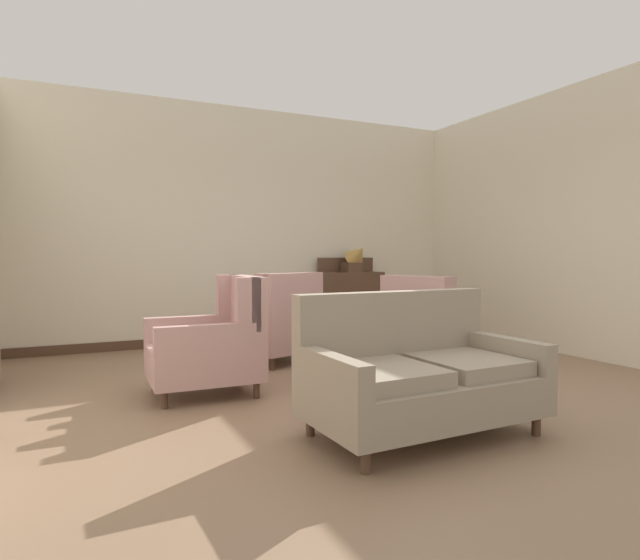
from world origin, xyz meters
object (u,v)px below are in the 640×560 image
(coffee_table, at_px, (363,340))
(armchair_foreground_right, at_px, (426,323))
(gramophone, at_px, (357,257))
(armchair_beside_settee, at_px, (279,324))
(armchair_near_sideboard, at_px, (214,345))
(sideboard, at_px, (351,300))
(side_table, at_px, (427,334))
(porcelain_vase, at_px, (358,315))
(settee, at_px, (418,376))

(coffee_table, distance_m, armchair_foreground_right, 1.40)
(armchair_foreground_right, height_order, gramophone, gramophone)
(armchair_beside_settee, bearing_deg, armchair_near_sideboard, 23.05)
(armchair_near_sideboard, height_order, sideboard, sideboard)
(sideboard, bearing_deg, armchair_foreground_right, -90.84)
(armchair_near_sideboard, xyz_separation_m, gramophone, (2.67, 2.23, 0.75))
(armchair_foreground_right, height_order, side_table, armchair_foreground_right)
(sideboard, distance_m, gramophone, 0.65)
(porcelain_vase, distance_m, sideboard, 2.83)
(settee, distance_m, armchair_near_sideboard, 1.89)
(armchair_near_sideboard, distance_m, armchair_beside_settee, 1.40)
(side_table, bearing_deg, settee, -128.84)
(coffee_table, relative_size, gramophone, 1.95)
(coffee_table, bearing_deg, armchair_near_sideboard, 171.00)
(armchair_beside_settee, bearing_deg, settee, 67.78)
(porcelain_vase, height_order, armchair_foreground_right, armchair_foreground_right)
(armchair_beside_settee, relative_size, side_table, 1.50)
(coffee_table, relative_size, armchair_near_sideboard, 0.90)
(coffee_table, bearing_deg, armchair_beside_settee, 107.62)
(coffee_table, distance_m, armchair_beside_settee, 1.27)
(porcelain_vase, xyz_separation_m, settee, (-0.33, -1.40, -0.25))
(settee, bearing_deg, gramophone, 64.46)
(armchair_near_sideboard, height_order, gramophone, gramophone)
(settee, distance_m, armchair_foreground_right, 2.61)
(armchair_near_sideboard, distance_m, gramophone, 3.55)
(armchair_near_sideboard, distance_m, armchair_foreground_right, 2.63)
(settee, xyz_separation_m, sideboard, (1.63, 3.92, 0.15))
(gramophone, bearing_deg, armchair_beside_settee, -143.82)
(side_table, distance_m, gramophone, 2.63)
(porcelain_vase, bearing_deg, side_table, -1.45)
(settee, xyz_separation_m, armchair_beside_settee, (-0.01, 2.60, 0.04))
(side_table, xyz_separation_m, sideboard, (0.52, 2.53, 0.12))
(settee, xyz_separation_m, side_table, (1.11, 1.38, 0.03))
(porcelain_vase, bearing_deg, armchair_beside_settee, 105.81)
(armchair_beside_settee, distance_m, gramophone, 2.22)
(armchair_foreground_right, bearing_deg, coffee_table, 96.60)
(settee, distance_m, gramophone, 4.26)
(sideboard, bearing_deg, settee, -112.63)
(settee, bearing_deg, coffee_table, 72.95)
(gramophone, bearing_deg, side_table, -102.94)
(armchair_foreground_right, bearing_deg, sideboard, -22.74)
(porcelain_vase, height_order, armchair_beside_settee, armchair_beside_settee)
(porcelain_vase, height_order, gramophone, gramophone)
(armchair_foreground_right, xyz_separation_m, gramophone, (0.07, 1.78, 0.76))
(side_table, bearing_deg, gramophone, 77.06)
(settee, bearing_deg, armchair_foreground_right, 50.14)
(side_table, bearing_deg, armchair_near_sideboard, 173.95)
(porcelain_vase, bearing_deg, sideboard, 62.62)
(settee, height_order, armchair_foreground_right, armchair_foreground_right)
(armchair_near_sideboard, relative_size, gramophone, 2.16)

